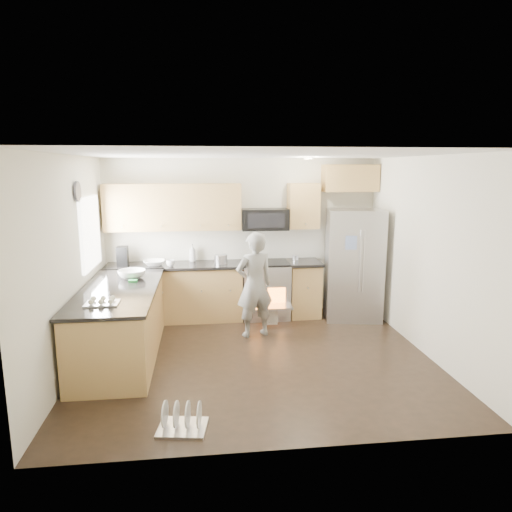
{
  "coord_description": "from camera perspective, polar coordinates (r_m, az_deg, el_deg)",
  "views": [
    {
      "loc": [
        -0.66,
        -5.57,
        2.43
      ],
      "look_at": [
        0.05,
        0.5,
        1.26
      ],
      "focal_mm": 32.0,
      "sensor_mm": 36.0,
      "label": 1
    }
  ],
  "objects": [
    {
      "name": "peninsula",
      "position": [
        6.24,
        -16.58,
        -8.01
      ],
      "size": [
        0.96,
        2.36,
        1.04
      ],
      "color": "#AB8244",
      "rests_on": "ground"
    },
    {
      "name": "ground",
      "position": [
        6.11,
        0.05,
        -12.61
      ],
      "size": [
        4.5,
        4.5,
        0.0
      ],
      "primitive_type": "plane",
      "color": "black",
      "rests_on": "ground"
    },
    {
      "name": "stove_range",
      "position": [
        7.54,
        1.17,
        -2.62
      ],
      "size": [
        0.76,
        0.97,
        1.79
      ],
      "color": "#B7B7BC",
      "rests_on": "ground"
    },
    {
      "name": "refrigerator",
      "position": [
        7.58,
        12.12,
        -1.07
      ],
      "size": [
        0.98,
        0.83,
        1.8
      ],
      "rotation": [
        0.0,
        0.0,
        -0.17
      ],
      "color": "#B7B7BC",
      "rests_on": "ground"
    },
    {
      "name": "person",
      "position": [
        6.64,
        -0.19,
        -3.61
      ],
      "size": [
        0.65,
        0.52,
        1.55
      ],
      "primitive_type": "imported",
      "rotation": [
        0.0,
        0.0,
        3.44
      ],
      "color": "gray",
      "rests_on": "ground"
    },
    {
      "name": "room_shell",
      "position": [
        5.67,
        -0.34,
        3.17
      ],
      "size": [
        4.54,
        4.04,
        2.62
      ],
      "color": "silver",
      "rests_on": "ground"
    },
    {
      "name": "back_cabinet_run",
      "position": [
        7.46,
        -6.02,
        -0.56
      ],
      "size": [
        4.45,
        0.64,
        2.5
      ],
      "color": "#AB8244",
      "rests_on": "ground"
    },
    {
      "name": "dish_rack",
      "position": [
        4.65,
        -9.21,
        -19.77
      ],
      "size": [
        0.5,
        0.43,
        0.28
      ],
      "rotation": [
        0.0,
        0.0,
        -0.16
      ],
      "color": "#B7B7BC",
      "rests_on": "ground"
    }
  ]
}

